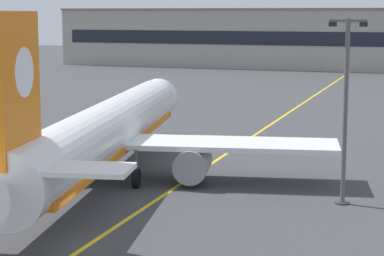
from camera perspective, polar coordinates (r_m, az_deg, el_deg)
The scene contains 6 objects.
ground_plane at distance 37.80m, azimuth -9.45°, elevation -9.00°, with size 400.00×400.00×0.00m, color #3D3D3F.
taxiway_centreline at distance 64.81m, azimuth 3.68°, elevation -1.35°, with size 0.30×180.00×0.01m, color yellow.
airliner_foreground at distance 50.99m, azimuth -6.81°, elevation -0.37°, with size 32.29×41.15×11.65m.
apron_lamp_post at distance 44.97m, azimuth 11.83°, elevation 1.54°, with size 2.24×0.90×11.25m.
safety_cone_by_nose_gear at distance 64.83m, azimuth 0.93°, elevation -1.10°, with size 0.44×0.44×0.55m.
terminal_building at distance 153.62m, azimuth 12.05°, elevation 6.77°, with size 125.93×12.40×12.52m.
Camera 1 is at (17.92, -31.20, 11.56)m, focal length 68.65 mm.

